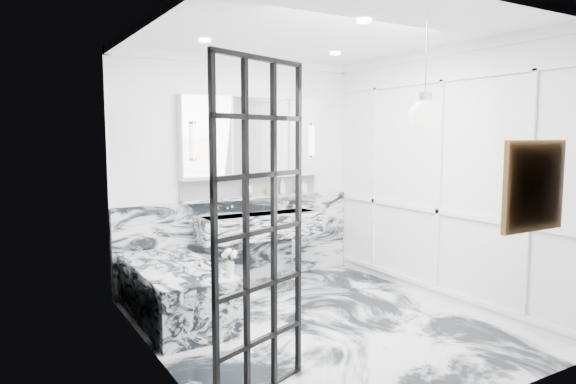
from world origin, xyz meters
TOP-DOWN VIEW (x-y plane):
  - floor at (0.00, 0.00)m, footprint 3.60×3.60m
  - ceiling at (0.00, 0.00)m, footprint 3.60×3.60m
  - wall_back at (0.00, 1.80)m, footprint 3.60×0.00m
  - wall_front at (0.00, -1.80)m, footprint 3.60×0.00m
  - wall_left at (-1.60, 0.00)m, footprint 0.00×3.60m
  - wall_right at (1.60, 0.00)m, footprint 0.00×3.60m
  - marble_clad_back at (0.00, 1.78)m, footprint 3.18×0.05m
  - marble_clad_left at (-1.59, 0.00)m, footprint 0.02×3.56m
  - panel_molding at (1.58, 0.00)m, footprint 0.03×3.40m
  - soap_bottle_a at (0.56, 1.71)m, footprint 0.10×0.10m
  - soap_bottle_b at (0.88, 1.71)m, footprint 0.08×0.08m
  - soap_bottle_c at (0.81, 1.71)m, footprint 0.12×0.12m
  - face_pot at (0.06, 1.71)m, footprint 0.14×0.14m
  - amber_bottle at (0.33, 1.71)m, footprint 0.04×0.04m
  - flower_vase at (-0.83, 0.29)m, footprint 0.08×0.08m
  - crittall_door at (-1.13, -0.89)m, footprint 0.84×0.35m
  - artwork at (0.65, -1.76)m, footprint 0.56×0.05m
  - pendant_light at (0.10, -1.21)m, footprint 0.23×0.23m
  - trough_sink at (0.15, 1.55)m, footprint 1.60×0.45m
  - ledge at (0.15, 1.72)m, footprint 1.90×0.14m
  - subway_tile at (0.15, 1.78)m, footprint 1.90×0.03m
  - mirror_cabinet at (0.15, 1.73)m, footprint 1.90×0.16m
  - sconce_left at (-0.67, 1.63)m, footprint 0.07×0.07m
  - sconce_right at (0.97, 1.63)m, footprint 0.07×0.07m
  - bathtub at (-1.18, 0.90)m, footprint 0.75×1.65m

SIDE VIEW (x-z plane):
  - floor at x=0.00m, z-range 0.00..0.00m
  - bathtub at x=-1.18m, z-range 0.00..0.55m
  - marble_clad_back at x=0.00m, z-range 0.00..1.05m
  - flower_vase at x=-0.83m, z-range 0.55..0.67m
  - trough_sink at x=0.15m, z-range 0.58..0.88m
  - ledge at x=0.15m, z-range 1.05..1.09m
  - amber_bottle at x=0.33m, z-range 1.09..1.19m
  - soap_bottle_c at x=0.81m, z-range 1.09..1.24m
  - face_pot at x=0.06m, z-range 1.10..1.23m
  - soap_bottle_b at x=0.88m, z-range 1.09..1.26m
  - crittall_door at x=-1.13m, z-range 0.00..2.36m
  - soap_bottle_a at x=0.56m, z-range 1.09..1.29m
  - subway_tile at x=0.15m, z-range 1.09..1.32m
  - panel_molding at x=1.58m, z-range 0.15..2.45m
  - marble_clad_left at x=-1.59m, z-range 0.00..2.68m
  - wall_back at x=0.00m, z-range -0.40..3.20m
  - wall_front at x=0.00m, z-range -0.40..3.20m
  - wall_left at x=-1.60m, z-range -0.40..3.20m
  - wall_right at x=1.60m, z-range -0.40..3.20m
  - artwork at x=0.65m, z-range 1.20..1.76m
  - sconce_left at x=-0.67m, z-range 1.58..1.98m
  - sconce_right at x=0.97m, z-range 1.58..1.98m
  - mirror_cabinet at x=0.15m, z-range 1.32..2.32m
  - pendant_light at x=0.10m, z-range 1.88..2.11m
  - ceiling at x=0.00m, z-range 2.80..2.80m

